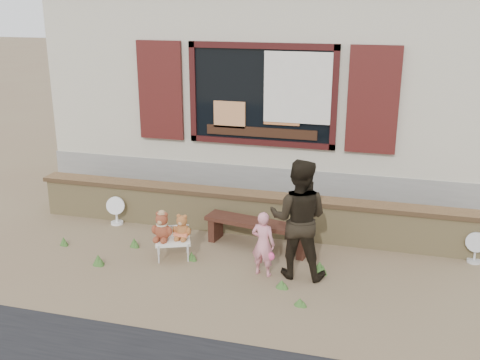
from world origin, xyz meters
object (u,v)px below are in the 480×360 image
(bench, at_px, (258,229))
(child, at_px, (263,244))
(folding_chair, at_px, (173,241))
(teddy_bear_right, at_px, (182,226))
(teddy_bear_left, at_px, (162,225))
(adult, at_px, (299,219))

(bench, xyz_separation_m, child, (0.27, -0.83, 0.15))
(folding_chair, distance_m, teddy_bear_right, 0.26)
(bench, height_order, child, child)
(folding_chair, relative_size, child, 0.68)
(bench, relative_size, teddy_bear_left, 3.94)
(folding_chair, relative_size, teddy_bear_left, 1.45)
(folding_chair, height_order, teddy_bear_right, teddy_bear_right)
(bench, distance_m, teddy_bear_right, 1.16)
(bench, relative_size, child, 1.85)
(adult, bearing_deg, folding_chair, -0.79)
(teddy_bear_left, distance_m, adult, 1.96)
(folding_chair, bearing_deg, adult, -23.66)
(teddy_bear_right, height_order, child, child)
(folding_chair, height_order, teddy_bear_left, teddy_bear_left)
(folding_chair, relative_size, adult, 0.38)
(folding_chair, bearing_deg, teddy_bear_right, -0.00)
(bench, bearing_deg, folding_chair, -138.19)
(teddy_bear_right, bearing_deg, teddy_bear_left, -180.00)
(teddy_bear_left, xyz_separation_m, adult, (1.94, 0.02, 0.30))
(folding_chair, bearing_deg, bench, 8.89)
(teddy_bear_right, bearing_deg, child, -32.24)
(bench, relative_size, teddy_bear_right, 4.47)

